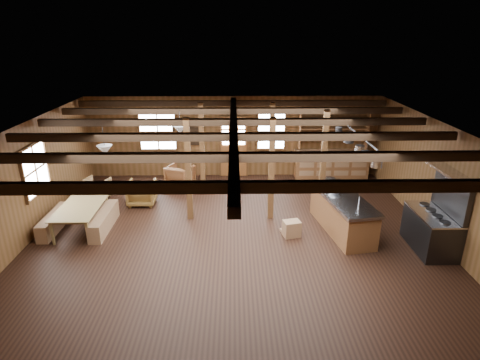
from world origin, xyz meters
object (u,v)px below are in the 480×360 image
object	(u,v)px
armchair_a	(142,193)
armchair_c	(96,189)
kitchen_island	(342,213)
armchair_b	(180,176)
dining_table	(83,218)
commercial_range	(434,225)

from	to	relation	value
armchair_a	armchair_c	bearing A→B (deg)	-15.01
kitchen_island	armchair_c	world-z (taller)	kitchen_island
armchair_b	armchair_c	world-z (taller)	armchair_b
kitchen_island	armchair_c	size ratio (longest dim) A/B	3.61
armchair_b	armchair_c	bearing A→B (deg)	45.63
dining_table	armchair_a	world-z (taller)	armchair_a
dining_table	armchair_a	size ratio (longest dim) A/B	2.29
kitchen_island	armchair_a	distance (m)	5.76
armchair_a	armchair_b	size ratio (longest dim) A/B	1.01
commercial_range	dining_table	distance (m)	8.63
commercial_range	armchair_a	bearing A→B (deg)	159.65
commercial_range	armchair_b	xyz separation A→B (m)	(-6.42, 4.16, -0.27)
kitchen_island	armchair_a	size ratio (longest dim) A/B	3.28
dining_table	commercial_range	bearing A→B (deg)	-98.14
kitchen_island	commercial_range	size ratio (longest dim) A/B	1.35
armchair_a	armchair_c	size ratio (longest dim) A/B	1.10
dining_table	armchair_a	distance (m)	1.99
kitchen_island	commercial_range	bearing A→B (deg)	-36.57
dining_table	armchair_c	xyz separation A→B (m)	(-0.30, 2.01, 0.01)
commercial_range	armchair_b	distance (m)	7.65
commercial_range	armchair_b	bearing A→B (deg)	147.01
kitchen_island	armchair_a	bearing A→B (deg)	152.51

